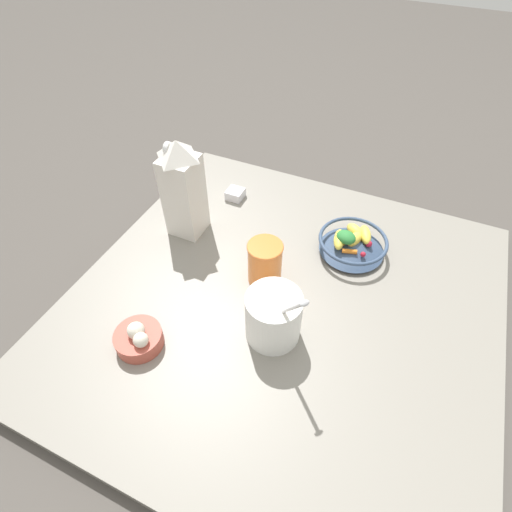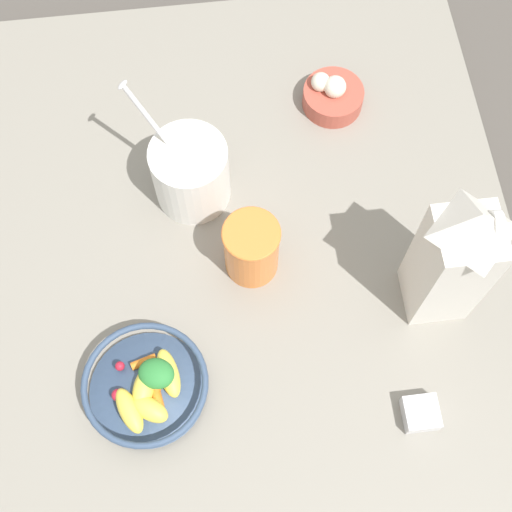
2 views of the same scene
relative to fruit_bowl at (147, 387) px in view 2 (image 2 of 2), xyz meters
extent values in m
plane|color=#4C4742|center=(0.24, -0.11, -0.07)|extent=(6.00, 6.00, 0.00)
cube|color=gray|center=(0.24, -0.11, -0.05)|extent=(1.02, 1.02, 0.03)
cylinder|color=#384C6B|center=(0.00, 0.00, -0.03)|extent=(0.10, 0.10, 0.01)
cone|color=#384C6B|center=(0.00, 0.00, -0.01)|extent=(0.18, 0.18, 0.04)
torus|color=#384C6B|center=(0.00, 0.00, 0.01)|extent=(0.19, 0.19, 0.01)
ellipsoid|color=#EFD64C|center=(0.00, 0.00, 0.01)|extent=(0.07, 0.05, 0.03)
ellipsoid|color=#EFD64C|center=(-0.04, 0.00, 0.01)|extent=(0.06, 0.07, 0.03)
ellipsoid|color=#EFD64C|center=(-0.03, 0.03, 0.01)|extent=(0.08, 0.05, 0.03)
ellipsoid|color=#EFD64C|center=(0.01, -0.03, 0.01)|extent=(0.08, 0.04, 0.03)
cylinder|color=orange|center=(-0.02, -0.01, 0.00)|extent=(0.05, 0.02, 0.01)
cylinder|color=orange|center=(0.01, -0.02, 0.00)|extent=(0.04, 0.03, 0.02)
cylinder|color=orange|center=(0.04, 0.00, 0.00)|extent=(0.02, 0.04, 0.01)
sphere|color=red|center=(0.00, 0.01, 0.00)|extent=(0.01, 0.01, 0.01)
sphere|color=red|center=(-0.03, 0.01, 0.01)|extent=(0.02, 0.02, 0.02)
sphere|color=red|center=(-0.01, 0.04, 0.01)|extent=(0.02, 0.02, 0.02)
sphere|color=red|center=(0.03, 0.04, 0.00)|extent=(0.01, 0.01, 0.01)
ellipsoid|color=#2D7F38|center=(0.01, -0.02, 0.02)|extent=(0.06, 0.07, 0.03)
cube|color=silver|center=(0.10, -0.46, 0.09)|extent=(0.09, 0.09, 0.24)
pyramid|color=silver|center=(0.10, -0.46, 0.23)|extent=(0.09, 0.09, 0.05)
cylinder|color=white|center=(0.10, -0.48, 0.23)|extent=(0.03, 0.01, 0.03)
cylinder|color=white|center=(0.33, -0.10, 0.03)|extent=(0.13, 0.13, 0.13)
cylinder|color=white|center=(0.33, -0.10, 0.08)|extent=(0.12, 0.12, 0.02)
cylinder|color=silver|center=(0.37, -0.06, 0.12)|extent=(0.07, 0.09, 0.17)
ellipsoid|color=silver|center=(0.40, -0.02, 0.20)|extent=(0.02, 0.02, 0.01)
cylinder|color=orange|center=(0.19, -0.18, 0.03)|extent=(0.09, 0.09, 0.12)
torus|color=orange|center=(0.19, -0.18, 0.09)|extent=(0.09, 0.09, 0.01)
cube|color=silver|center=(-0.08, -0.40, -0.02)|extent=(0.05, 0.05, 0.03)
cube|color=brown|center=(-0.08, -0.40, -0.02)|extent=(0.04, 0.04, 0.02)
cylinder|color=#B24C3D|center=(0.49, -0.36, -0.01)|extent=(0.11, 0.11, 0.04)
sphere|color=silver|center=(0.50, -0.34, 0.02)|extent=(0.03, 0.03, 0.03)
sphere|color=silver|center=(0.49, -0.36, 0.02)|extent=(0.04, 0.04, 0.04)
camera|label=1|loc=(0.82, 0.08, 0.77)|focal=28.00mm
camera|label=2|loc=(-0.25, -0.13, 1.05)|focal=50.00mm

